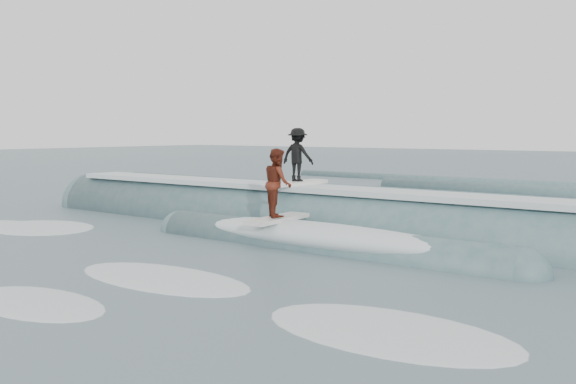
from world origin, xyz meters
The scene contains 6 objects.
ground centered at (0.00, 0.00, 0.00)m, with size 160.00×160.00×0.00m, color #435762.
breaking_wave centered at (0.27, 4.12, 0.04)m, with size 21.24×3.90×2.25m.
surfer_black centered at (-0.43, 4.45, 1.92)m, with size 0.97×2.04×1.55m.
surfer_red centered at (0.60, 2.25, 1.34)m, with size 0.99×2.03×1.71m.
whitewater centered at (-0.91, -1.52, 0.00)m, with size 16.12×6.53×0.10m.
far_swells centered at (-0.51, 17.65, 0.00)m, with size 35.77×8.65×0.80m.
Camera 1 is at (9.84, -9.56, 2.65)m, focal length 40.00 mm.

